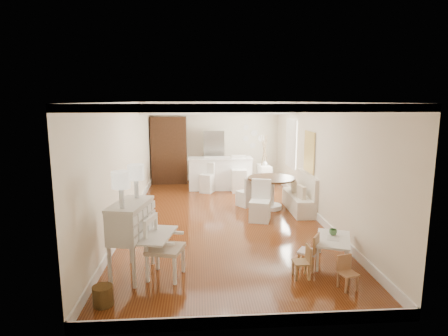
{
  "coord_description": "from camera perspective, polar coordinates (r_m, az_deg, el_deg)",
  "views": [
    {
      "loc": [
        -0.6,
        -8.75,
        2.83
      ],
      "look_at": [
        0.03,
        0.3,
        1.2
      ],
      "focal_mm": 30.0,
      "sensor_mm": 36.0,
      "label": 1
    }
  ],
  "objects": [
    {
      "name": "kids_chair_c",
      "position": [
        6.18,
        18.39,
        -14.93
      ],
      "size": [
        0.31,
        0.31,
        0.52
      ],
      "primitive_type": "cube",
      "rotation": [
        0.0,
        0.0,
        0.27
      ],
      "color": "#AC764E",
      "rests_on": "ground"
    },
    {
      "name": "slip_chair_near",
      "position": [
        8.94,
        5.52,
        -5.02
      ],
      "size": [
        0.58,
        0.6,
        0.98
      ],
      "primitive_type": "cube",
      "rotation": [
        0.0,
        0.0,
        -0.29
      ],
      "color": "white",
      "rests_on": "ground"
    },
    {
      "name": "pantry_cabinet",
      "position": [
        13.08,
        -8.34,
        2.72
      ],
      "size": [
        1.2,
        0.6,
        2.3
      ],
      "primitive_type": "cube",
      "color": "#381E11",
      "rests_on": "ground"
    },
    {
      "name": "kids_chair_b",
      "position": [
        6.66,
        12.7,
        -12.22
      ],
      "size": [
        0.43,
        0.43,
        0.64
      ],
      "primitive_type": "cube",
      "rotation": [
        0.0,
        0.0,
        -2.14
      ],
      "color": "tan",
      "rests_on": "ground"
    },
    {
      "name": "gustavian_armchair",
      "position": [
        6.23,
        -8.94,
        -11.88
      ],
      "size": [
        0.7,
        0.7,
        1.01
      ],
      "primitive_type": "cube",
      "rotation": [
        0.0,
        0.0,
        1.32
      ],
      "color": "white",
      "rests_on": "ground"
    },
    {
      "name": "slip_chair_far",
      "position": [
        10.19,
        3.34,
        -3.56
      ],
      "size": [
        0.55,
        0.56,
        0.82
      ],
      "primitive_type": "cube",
      "rotation": [
        0.0,
        0.0,
        -2.51
      ],
      "color": "silver",
      "rests_on": "ground"
    },
    {
      "name": "secretary_bureau",
      "position": [
        6.37,
        -13.91,
        -10.46
      ],
      "size": [
        1.14,
        1.16,
        1.23
      ],
      "primitive_type": "cube",
      "rotation": [
        0.0,
        0.0,
        -0.2
      ],
      "color": "silver",
      "rests_on": "ground"
    },
    {
      "name": "pencil_cup",
      "position": [
        7.05,
        16.28,
        -9.36
      ],
      "size": [
        0.18,
        0.18,
        0.11
      ],
      "primitive_type": "imported",
      "rotation": [
        0.0,
        0.0,
        -0.38
      ],
      "color": "#528950",
      "rests_on": "kids_table"
    },
    {
      "name": "wicker_basket",
      "position": [
        5.78,
        -17.96,
        -18.03
      ],
      "size": [
        0.31,
        0.31,
        0.28
      ],
      "primitive_type": "cylinder",
      "rotation": [
        0.0,
        0.0,
        -0.1
      ],
      "color": "brown",
      "rests_on": "ground"
    },
    {
      "name": "bar_stool_right",
      "position": [
        11.7,
        2.3,
        -0.93
      ],
      "size": [
        0.46,
        0.46,
        1.14
      ],
      "primitive_type": "cube",
      "rotation": [
        0.0,
        0.0,
        0.01
      ],
      "color": "white",
      "rests_on": "ground"
    },
    {
      "name": "breakfast_counter",
      "position": [
        12.09,
        -0.59,
        -0.83
      ],
      "size": [
        2.05,
        0.65,
        1.03
      ],
      "primitive_type": "cube",
      "color": "white",
      "rests_on": "ground"
    },
    {
      "name": "branch_vase",
      "position": [
        12.37,
        6.27,
        0.77
      ],
      "size": [
        0.16,
        0.16,
        0.16
      ],
      "primitive_type": "imported",
      "rotation": [
        0.0,
        0.0,
        0.04
      ],
      "color": "white",
      "rests_on": "sideboard"
    },
    {
      "name": "dining_table",
      "position": [
        9.97,
        7.19,
        -3.83
      ],
      "size": [
        1.39,
        1.39,
        0.85
      ],
      "primitive_type": "cylinder",
      "rotation": [
        0.0,
        0.0,
        0.12
      ],
      "color": "#402614",
      "rests_on": "ground"
    },
    {
      "name": "fridge",
      "position": [
        13.08,
        0.01,
        1.72
      ],
      "size": [
        0.75,
        0.65,
        1.8
      ],
      "primitive_type": "imported",
      "color": "silver",
      "rests_on": "ground"
    },
    {
      "name": "kids_table",
      "position": [
        7.0,
        16.22,
        -12.01
      ],
      "size": [
        0.86,
        1.07,
        0.47
      ],
      "primitive_type": "cube",
      "rotation": [
        0.0,
        0.0,
        -0.37
      ],
      "color": "white",
      "rests_on": "ground"
    },
    {
      "name": "banquette",
      "position": [
        9.89,
        11.35,
        -3.69
      ],
      "size": [
        0.52,
        1.6,
        0.98
      ],
      "primitive_type": "cube",
      "color": "silver",
      "rests_on": "ground"
    },
    {
      "name": "sideboard",
      "position": [
        12.47,
        6.1,
        -1.25
      ],
      "size": [
        0.42,
        0.8,
        0.73
      ],
      "primitive_type": "cube",
      "rotation": [
        0.0,
        0.0,
        0.11
      ],
      "color": "white",
      "rests_on": "ground"
    },
    {
      "name": "kids_chair_a",
      "position": [
        6.34,
        11.71,
        -13.82
      ],
      "size": [
        0.27,
        0.27,
        0.55
      ],
      "primitive_type": "cube",
      "rotation": [
        0.0,
        0.0,
        -1.55
      ],
      "color": "#997245",
      "rests_on": "ground"
    },
    {
      "name": "bar_stool_left",
      "position": [
        11.66,
        -2.62,
        -1.52
      ],
      "size": [
        0.49,
        0.49,
        0.92
      ],
      "primitive_type": "cube",
      "rotation": [
        0.0,
        0.0,
        -0.44
      ],
      "color": "white",
      "rests_on": "ground"
    },
    {
      "name": "room",
      "position": [
        9.14,
        0.05,
        4.88
      ],
      "size": [
        9.0,
        9.04,
        2.82
      ],
      "color": "brown",
      "rests_on": "ground"
    }
  ]
}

